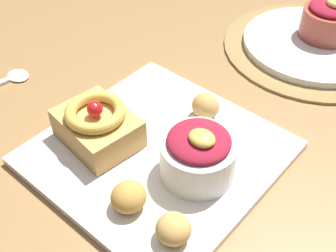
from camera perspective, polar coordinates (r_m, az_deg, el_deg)
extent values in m
cube|color=olive|center=(0.61, 5.39, -2.41)|extent=(1.54, 1.03, 0.04)
cylinder|color=olive|center=(1.45, -7.18, 9.25)|extent=(0.07, 0.07, 0.69)
cylinder|color=#997A47|center=(0.80, 18.70, 9.86)|extent=(0.31, 0.31, 0.00)
cube|color=white|center=(0.56, -1.34, -3.59)|extent=(0.28, 0.28, 0.01)
cube|color=tan|center=(0.56, -9.34, -0.32)|extent=(0.11, 0.09, 0.04)
torus|color=#E5BC4C|center=(0.54, -9.68, 1.86)|extent=(0.09, 0.09, 0.01)
sphere|color=red|center=(0.54, -9.74, 2.26)|extent=(0.02, 0.02, 0.02)
cylinder|color=white|center=(0.51, 3.99, -4.31)|extent=(0.09, 0.09, 0.05)
ellipsoid|color=#A31E33|center=(0.49, 4.16, -1.97)|extent=(0.08, 0.08, 0.02)
ellipsoid|color=#E5CC56|center=(0.48, 4.54, -1.63)|extent=(0.03, 0.03, 0.01)
ellipsoid|color=gold|center=(0.49, -5.28, -9.39)|extent=(0.04, 0.04, 0.03)
ellipsoid|color=tan|center=(0.59, 5.02, 2.66)|extent=(0.04, 0.04, 0.04)
ellipsoid|color=tan|center=(0.46, 0.74, -13.56)|extent=(0.04, 0.04, 0.03)
cylinder|color=white|center=(0.80, 18.83, 10.37)|extent=(0.24, 0.24, 0.01)
cylinder|color=#B24C3D|center=(0.80, 20.45, 12.72)|extent=(0.09, 0.09, 0.05)
ellipsoid|color=#A31E33|center=(0.79, 20.97, 14.51)|extent=(0.07, 0.07, 0.02)
ellipsoid|color=#EAD666|center=(0.78, 21.50, 14.98)|extent=(0.03, 0.03, 0.01)
ellipsoid|color=silver|center=(0.74, -19.38, 6.38)|extent=(0.04, 0.03, 0.00)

